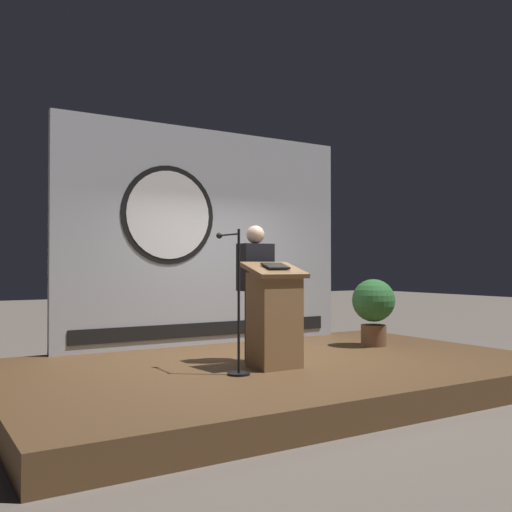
{
  "coord_description": "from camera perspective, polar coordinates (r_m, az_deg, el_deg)",
  "views": [
    {
      "loc": [
        -3.81,
        -5.74,
        1.45
      ],
      "look_at": [
        -0.26,
        0.07,
        1.56
      ],
      "focal_mm": 40.38,
      "sensor_mm": 36.0,
      "label": 1
    }
  ],
  "objects": [
    {
      "name": "podium",
      "position": [
        6.5,
        1.85,
        -6.01
      ],
      "size": [
        0.64,
        0.49,
        1.19
      ],
      "color": "olive",
      "rests_on": "stage_platform"
    },
    {
      "name": "potted_plant",
      "position": [
        8.44,
        11.56,
        -4.82
      ],
      "size": [
        0.61,
        0.61,
        0.96
      ],
      "color": "brown",
      "rests_on": "stage_platform"
    },
    {
      "name": "ground_plane",
      "position": [
        7.04,
        2.18,
        -12.83
      ],
      "size": [
        40.0,
        40.0,
        0.0
      ],
      "primitive_type": "plane",
      "color": "#6B6056"
    },
    {
      "name": "speaker_person",
      "position": [
        6.91,
        -0.06,
        -3.58
      ],
      "size": [
        0.4,
        0.26,
        1.63
      ],
      "color": "black",
      "rests_on": "stage_platform"
    },
    {
      "name": "microphone_stand",
      "position": [
        6.14,
        -2.01,
        -6.54
      ],
      "size": [
        0.24,
        0.6,
        1.53
      ],
      "color": "black",
      "rests_on": "stage_platform"
    },
    {
      "name": "stage_platform",
      "position": [
        7.01,
        2.18,
        -11.63
      ],
      "size": [
        6.4,
        4.0,
        0.3
      ],
      "primitive_type": "cube",
      "color": "brown",
      "rests_on": "ground"
    },
    {
      "name": "banner_display",
      "position": [
        8.49,
        -4.89,
        1.9
      ],
      "size": [
        4.52,
        0.12,
        3.15
      ],
      "color": "#B2B7C1",
      "rests_on": "stage_platform"
    }
  ]
}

